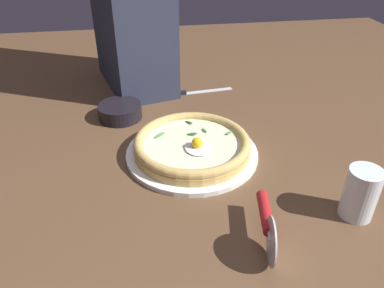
% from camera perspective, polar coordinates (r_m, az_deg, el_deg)
% --- Properties ---
extents(ground_plane, '(2.40, 2.40, 0.03)m').
position_cam_1_polar(ground_plane, '(0.89, -1.80, -4.26)').
color(ground_plane, brown).
rests_on(ground_plane, ground).
extents(pizza_plate, '(0.32, 0.32, 0.01)m').
position_cam_1_polar(pizza_plate, '(0.91, -0.00, -1.37)').
color(pizza_plate, white).
rests_on(pizza_plate, ground).
extents(pizza, '(0.28, 0.28, 0.05)m').
position_cam_1_polar(pizza, '(0.90, 0.01, -0.08)').
color(pizza, tan).
rests_on(pizza, pizza_plate).
extents(side_bowl, '(0.12, 0.12, 0.04)m').
position_cam_1_polar(side_bowl, '(1.09, -10.97, 4.94)').
color(side_bowl, black).
rests_on(side_bowl, ground).
extents(pizza_cutter, '(0.16, 0.04, 0.09)m').
position_cam_1_polar(pizza_cutter, '(0.69, 11.45, -11.53)').
color(pizza_cutter, silver).
rests_on(pizza_cutter, ground).
extents(table_knife, '(0.04, 0.23, 0.01)m').
position_cam_1_polar(table_knife, '(1.22, -0.75, 7.90)').
color(table_knife, silver).
rests_on(table_knife, ground).
extents(drinking_glass, '(0.06, 0.06, 0.11)m').
position_cam_1_polar(drinking_glass, '(0.79, 24.31, -7.34)').
color(drinking_glass, silver).
rests_on(drinking_glass, ground).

